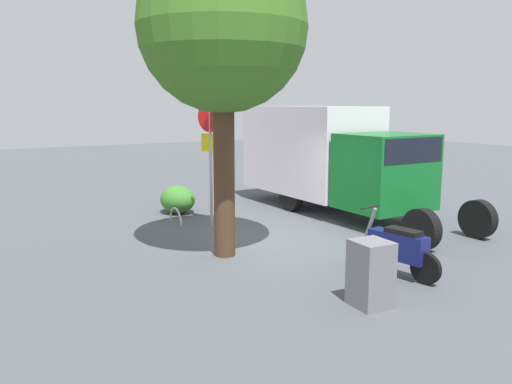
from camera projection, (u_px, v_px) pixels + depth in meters
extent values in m
plane|color=#4A4D52|center=(279.00, 239.00, 11.83)|extent=(60.00, 60.00, 0.00)
cylinder|color=black|center=(291.00, 196.00, 14.87)|extent=(0.90, 0.25, 0.90)
cylinder|color=black|center=(341.00, 190.00, 15.84)|extent=(0.90, 0.25, 0.90)
cylinder|color=black|center=(421.00, 229.00, 10.84)|extent=(0.90, 0.25, 0.90)
cylinder|color=black|center=(478.00, 219.00, 11.82)|extent=(0.90, 0.25, 0.90)
cube|color=white|center=(310.00, 149.00, 15.47)|extent=(4.29, 2.22, 2.57)
cube|color=#116726|center=(385.00, 172.00, 12.89)|extent=(1.81, 2.11, 1.90)
cube|color=black|center=(386.00, 148.00, 12.79)|extent=(1.83, 1.95, 0.60)
cylinder|color=black|center=(367.00, 253.00, 9.72)|extent=(0.57, 0.19, 0.56)
cylinder|color=black|center=(426.00, 268.00, 8.78)|extent=(0.57, 0.19, 0.56)
cube|color=navy|center=(398.00, 246.00, 9.17)|extent=(1.14, 0.50, 0.48)
cube|color=black|center=(403.00, 232.00, 9.05)|extent=(0.68, 0.38, 0.12)
cylinder|color=slate|center=(370.00, 225.00, 9.59)|extent=(0.29, 0.12, 0.69)
cylinder|color=black|center=(371.00, 207.00, 9.53)|extent=(0.13, 0.55, 0.04)
cylinder|color=#9E9EA3|center=(211.00, 169.00, 12.83)|extent=(0.08, 0.08, 2.96)
cylinder|color=red|center=(210.00, 117.00, 12.60)|extent=(0.71, 0.32, 0.76)
cube|color=yellow|center=(210.00, 143.00, 12.71)|extent=(0.33, 0.33, 0.44)
cylinder|color=#47301E|center=(224.00, 174.00, 10.25)|extent=(0.43, 0.43, 3.39)
sphere|color=#3C6D21|center=(223.00, 27.00, 9.77)|extent=(3.30, 3.30, 3.30)
cube|color=slate|center=(371.00, 274.00, 7.80)|extent=(0.60, 0.57, 1.03)
torus|color=#B7B7BC|center=(176.00, 223.00, 13.38)|extent=(0.85, 0.08, 0.85)
ellipsoid|color=#3A782B|center=(178.00, 199.00, 14.57)|extent=(1.17, 0.96, 0.80)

